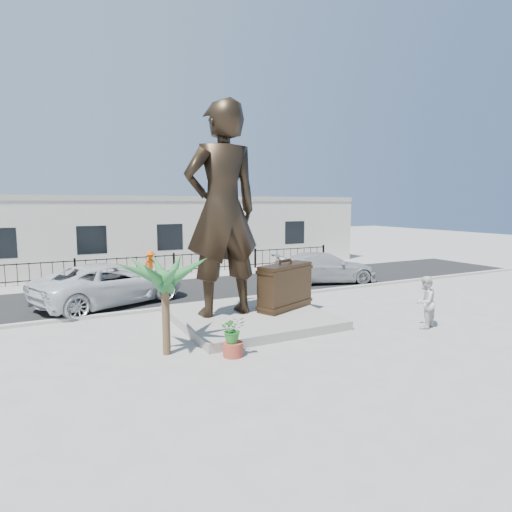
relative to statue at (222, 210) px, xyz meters
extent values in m
plane|color=#9E9991|center=(1.43, -1.81, -4.03)|extent=(100.00, 100.00, 0.00)
cube|color=black|center=(1.43, 6.19, -4.02)|extent=(40.00, 7.00, 0.01)
cube|color=#A5A399|center=(1.43, 2.69, -3.97)|extent=(40.00, 0.25, 0.12)
cube|color=#9E9991|center=(1.43, 10.19, -4.02)|extent=(40.00, 2.50, 0.02)
cube|color=gray|center=(0.93, -0.31, -3.88)|extent=(5.20, 5.20, 0.30)
cube|color=black|center=(1.43, 10.99, -3.43)|extent=(22.00, 0.10, 1.20)
cube|color=silver|center=(1.43, 15.19, -1.83)|extent=(28.00, 7.00, 4.40)
imported|color=black|center=(0.00, 0.00, 0.00)|extent=(2.74, 1.81, 7.46)
cube|color=#342516|center=(2.40, -0.34, -2.88)|extent=(2.52, 1.64, 1.70)
imported|color=silver|center=(5.86, -3.83, -3.13)|extent=(1.05, 0.92, 1.80)
imported|color=silver|center=(-3.13, 4.72, -3.14)|extent=(6.94, 5.05, 1.75)
imported|color=#A2A5A6|center=(7.90, 4.63, -3.21)|extent=(5.96, 3.74, 1.61)
imported|color=#DC560B|center=(-0.12, 10.32, -3.23)|extent=(1.12, 0.84, 1.55)
cylinder|color=#993928|center=(-1.11, -3.34, -3.83)|extent=(0.56, 0.56, 0.40)
imported|color=#247026|center=(-1.11, -3.34, -3.25)|extent=(0.79, 0.72, 0.76)
camera|label=1|loc=(-5.81, -13.89, 0.23)|focal=30.00mm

